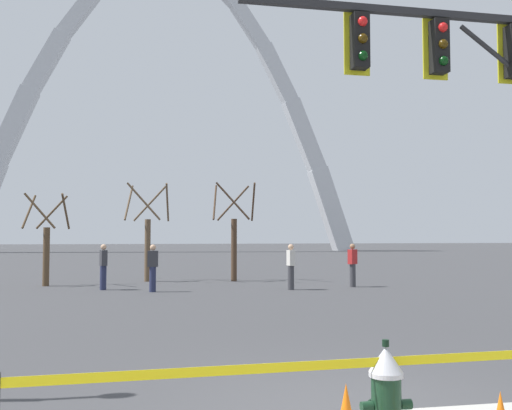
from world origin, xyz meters
TOP-DOWN VIEW (x-y plane):
  - ground_plane at (0.00, 0.00)m, footprint 240.00×240.00m
  - fire_hydrant at (-0.08, -1.26)m, footprint 0.46×0.48m
  - caution_tape_barrier at (-0.30, -1.28)m, footprint 5.89×0.27m
  - traffic_signal_gantry at (3.68, 2.58)m, footprint 6.42×0.44m
  - monument_arch at (-0.00, 61.09)m, footprint 45.90×2.16m
  - tree_far_left at (-5.83, 16.53)m, footprint 1.61×1.62m
  - tree_left_mid at (-2.09, 17.96)m, footprint 1.86×1.87m
  - tree_center_left at (1.45, 17.48)m, footprint 1.88×1.89m
  - pedestrian_walking_left at (2.84, 13.37)m, footprint 0.24×0.36m
  - pedestrian_standing_center at (5.35, 14.00)m, footprint 0.39×0.36m
  - pedestrian_walking_right at (-3.60, 14.56)m, footprint 0.29×0.38m
  - pedestrian_near_trees at (-1.92, 13.52)m, footprint 0.36×0.24m

SIDE VIEW (x-z plane):
  - ground_plane at x=0.00m, z-range 0.00..0.00m
  - fire_hydrant at x=-0.08m, z-range -0.03..0.96m
  - caution_tape_barrier at x=-0.30m, z-range 0.18..1.06m
  - pedestrian_walking_left at x=2.84m, z-range 0.02..1.61m
  - pedestrian_standing_center at x=5.35m, z-range 0.02..1.61m
  - pedestrian_walking_right at x=-3.60m, z-range 0.02..1.61m
  - pedestrian_near_trees at x=-1.92m, z-range 0.02..1.61m
  - tree_far_left at x=-5.83m, z-range -0.19..3.27m
  - tree_left_mid at x=-2.09m, z-range -0.22..3.80m
  - tree_center_left at x=1.45m, z-range -0.23..3.84m
  - traffic_signal_gantry at x=3.68m, z-range 1.27..7.27m
  - monument_arch at x=0.00m, z-range -2.07..33.79m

